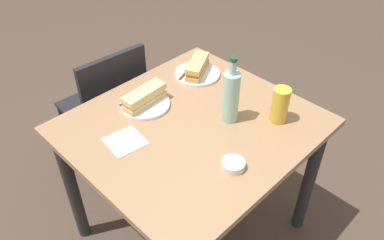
{
  "coord_description": "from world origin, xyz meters",
  "views": [
    {
      "loc": [
        -0.89,
        -0.89,
        1.8
      ],
      "look_at": [
        0.0,
        0.0,
        0.76
      ],
      "focal_mm": 36.3,
      "sensor_mm": 36.0,
      "label": 1
    }
  ],
  "objects_px": {
    "chair_far": "(109,107)",
    "plate_far": "(197,74)",
    "water_bottle": "(231,96)",
    "olive_bowl": "(233,165)",
    "baguette_sandwich_far": "(197,67)",
    "knife_near": "(135,99)",
    "beer_glass": "(280,105)",
    "baguette_sandwich_near": "(144,97)",
    "plate_near": "(145,104)",
    "dining_table": "(192,144)",
    "knife_far": "(187,72)"
  },
  "relations": [
    {
      "from": "baguette_sandwich_near",
      "to": "knife_far",
      "type": "relative_size",
      "value": 1.26
    },
    {
      "from": "baguette_sandwich_far",
      "to": "olive_bowl",
      "type": "bearing_deg",
      "value": -123.7
    },
    {
      "from": "dining_table",
      "to": "baguette_sandwich_near",
      "type": "height_order",
      "value": "baguette_sandwich_near"
    },
    {
      "from": "knife_far",
      "to": "olive_bowl",
      "type": "relative_size",
      "value": 1.93
    },
    {
      "from": "chair_far",
      "to": "beer_glass",
      "type": "xyz_separation_m",
      "value": [
        0.28,
        -0.88,
        0.34
      ]
    },
    {
      "from": "knife_near",
      "to": "water_bottle",
      "type": "height_order",
      "value": "water_bottle"
    },
    {
      "from": "water_bottle",
      "to": "baguette_sandwich_far",
      "type": "bearing_deg",
      "value": 66.06
    },
    {
      "from": "baguette_sandwich_near",
      "to": "olive_bowl",
      "type": "bearing_deg",
      "value": -91.35
    },
    {
      "from": "olive_bowl",
      "to": "knife_near",
      "type": "bearing_deg",
      "value": 90.28
    },
    {
      "from": "beer_glass",
      "to": "baguette_sandwich_near",
      "type": "bearing_deg",
      "value": 125.14
    },
    {
      "from": "dining_table",
      "to": "beer_glass",
      "type": "height_order",
      "value": "beer_glass"
    },
    {
      "from": "water_bottle",
      "to": "olive_bowl",
      "type": "xyz_separation_m",
      "value": [
        -0.21,
        -0.2,
        -0.11
      ]
    },
    {
      "from": "dining_table",
      "to": "chair_far",
      "type": "xyz_separation_m",
      "value": [
        -0.01,
        0.64,
        -0.14
      ]
    },
    {
      "from": "dining_table",
      "to": "plate_far",
      "type": "xyz_separation_m",
      "value": [
        0.28,
        0.25,
        0.13
      ]
    },
    {
      "from": "knife_near",
      "to": "beer_glass",
      "type": "xyz_separation_m",
      "value": [
        0.35,
        -0.53,
        0.06
      ]
    },
    {
      "from": "baguette_sandwich_near",
      "to": "water_bottle",
      "type": "distance_m",
      "value": 0.39
    },
    {
      "from": "baguette_sandwich_near",
      "to": "baguette_sandwich_far",
      "type": "bearing_deg",
      "value": 1.6
    },
    {
      "from": "chair_far",
      "to": "knife_near",
      "type": "xyz_separation_m",
      "value": [
        -0.07,
        -0.35,
        0.27
      ]
    },
    {
      "from": "dining_table",
      "to": "knife_near",
      "type": "distance_m",
      "value": 0.33
    },
    {
      "from": "knife_near",
      "to": "water_bottle",
      "type": "xyz_separation_m",
      "value": [
        0.21,
        -0.38,
        0.1
      ]
    },
    {
      "from": "olive_bowl",
      "to": "dining_table",
      "type": "bearing_deg",
      "value": 75.91
    },
    {
      "from": "water_bottle",
      "to": "baguette_sandwich_near",
      "type": "bearing_deg",
      "value": 120.76
    },
    {
      "from": "water_bottle",
      "to": "olive_bowl",
      "type": "height_order",
      "value": "water_bottle"
    },
    {
      "from": "chair_far",
      "to": "baguette_sandwich_near",
      "type": "distance_m",
      "value": 0.51
    },
    {
      "from": "water_bottle",
      "to": "olive_bowl",
      "type": "relative_size",
      "value": 3.39
    },
    {
      "from": "baguette_sandwich_near",
      "to": "water_bottle",
      "type": "bearing_deg",
      "value": -59.24
    },
    {
      "from": "plate_near",
      "to": "baguette_sandwich_near",
      "type": "relative_size",
      "value": 1.03
    },
    {
      "from": "chair_far",
      "to": "knife_near",
      "type": "relative_size",
      "value": 4.7
    },
    {
      "from": "beer_glass",
      "to": "olive_bowl",
      "type": "relative_size",
      "value": 1.78
    },
    {
      "from": "chair_far",
      "to": "plate_far",
      "type": "xyz_separation_m",
      "value": [
        0.29,
        -0.4,
        0.26
      ]
    },
    {
      "from": "chair_far",
      "to": "beer_glass",
      "type": "distance_m",
      "value": 0.99
    },
    {
      "from": "plate_far",
      "to": "baguette_sandwich_far",
      "type": "bearing_deg",
      "value": 0.0
    },
    {
      "from": "olive_bowl",
      "to": "water_bottle",
      "type": "bearing_deg",
      "value": 43.7
    },
    {
      "from": "dining_table",
      "to": "olive_bowl",
      "type": "xyz_separation_m",
      "value": [
        -0.07,
        -0.29,
        0.13
      ]
    },
    {
      "from": "plate_far",
      "to": "knife_far",
      "type": "bearing_deg",
      "value": 130.75
    },
    {
      "from": "baguette_sandwich_near",
      "to": "olive_bowl",
      "type": "height_order",
      "value": "baguette_sandwich_near"
    },
    {
      "from": "dining_table",
      "to": "water_bottle",
      "type": "distance_m",
      "value": 0.29
    },
    {
      "from": "dining_table",
      "to": "olive_bowl",
      "type": "bearing_deg",
      "value": -104.09
    },
    {
      "from": "plate_near",
      "to": "dining_table",
      "type": "bearing_deg",
      "value": -75.88
    },
    {
      "from": "baguette_sandwich_near",
      "to": "beer_glass",
      "type": "distance_m",
      "value": 0.59
    },
    {
      "from": "baguette_sandwich_near",
      "to": "dining_table",
      "type": "bearing_deg",
      "value": -75.88
    },
    {
      "from": "plate_near",
      "to": "beer_glass",
      "type": "height_order",
      "value": "beer_glass"
    },
    {
      "from": "dining_table",
      "to": "water_bottle",
      "type": "relative_size",
      "value": 3.23
    },
    {
      "from": "plate_near",
      "to": "olive_bowl",
      "type": "height_order",
      "value": "olive_bowl"
    },
    {
      "from": "beer_glass",
      "to": "olive_bowl",
      "type": "xyz_separation_m",
      "value": [
        -0.35,
        -0.05,
        -0.06
      ]
    },
    {
      "from": "baguette_sandwich_near",
      "to": "baguette_sandwich_far",
      "type": "xyz_separation_m",
      "value": [
        0.34,
        0.01,
        -0.0
      ]
    },
    {
      "from": "chair_far",
      "to": "knife_far",
      "type": "bearing_deg",
      "value": -54.33
    },
    {
      "from": "knife_near",
      "to": "knife_far",
      "type": "xyz_separation_m",
      "value": [
        0.32,
        -0.0,
        0.0
      ]
    },
    {
      "from": "chair_far",
      "to": "water_bottle",
      "type": "distance_m",
      "value": 0.84
    },
    {
      "from": "chair_far",
      "to": "baguette_sandwich_far",
      "type": "height_order",
      "value": "chair_far"
    }
  ]
}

